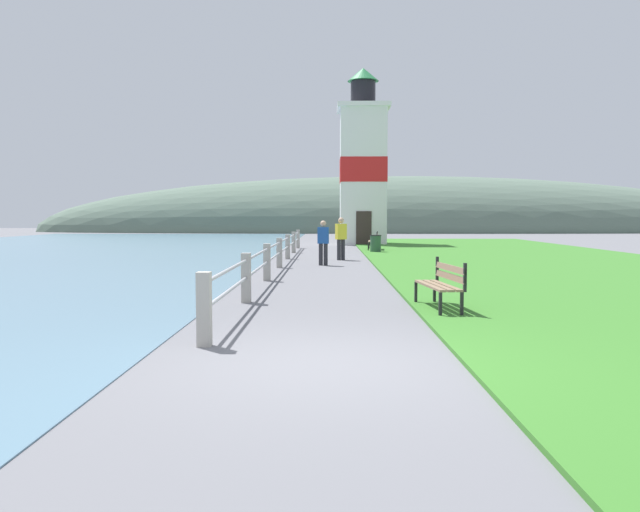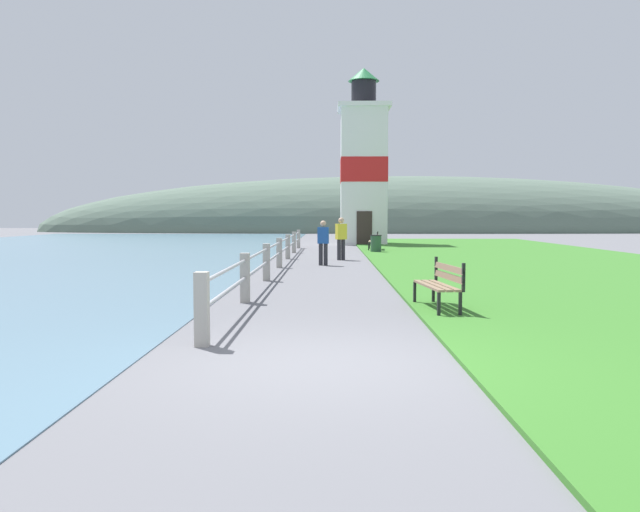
# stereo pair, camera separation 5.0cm
# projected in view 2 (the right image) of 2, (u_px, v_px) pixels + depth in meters

# --- Properties ---
(ground_plane) EXTENTS (160.00, 160.00, 0.00)m
(ground_plane) POSITION_uv_depth(u_px,v_px,m) (318.00, 365.00, 7.26)
(ground_plane) COLOR slate
(grass_verge) EXTENTS (12.00, 46.06, 0.06)m
(grass_verge) POSITION_uv_depth(u_px,v_px,m) (538.00, 263.00, 22.45)
(grass_verge) COLOR #387528
(grass_verge) RESTS_ON ground_plane
(seawall_railing) EXTENTS (0.18, 25.28, 0.99)m
(seawall_railing) POSITION_uv_depth(u_px,v_px,m) (279.00, 251.00, 20.77)
(seawall_railing) COLOR #A8A399
(seawall_railing) RESTS_ON ground_plane
(park_bench_near) EXTENTS (0.66, 1.74, 0.94)m
(park_bench_near) POSITION_uv_depth(u_px,v_px,m) (441.00, 282.00, 11.28)
(park_bench_near) COLOR #846B51
(park_bench_near) RESTS_ON ground_plane
(park_bench_midway) EXTENTS (0.62, 1.69, 0.94)m
(park_bench_midway) POSITION_uv_depth(u_px,v_px,m) (375.00, 240.00, 30.86)
(park_bench_midway) COLOR #846B51
(park_bench_midway) RESTS_ON ground_plane
(lighthouse) EXTENTS (3.11, 3.11, 10.54)m
(lighthouse) POSITION_uv_depth(u_px,v_px,m) (363.00, 168.00, 37.52)
(lighthouse) COLOR white
(lighthouse) RESTS_ON ground_plane
(person_strolling) EXTENTS (0.46, 0.39, 1.66)m
(person_strolling) POSITION_uv_depth(u_px,v_px,m) (341.00, 237.00, 24.32)
(person_strolling) COLOR #28282D
(person_strolling) RESTS_ON ground_plane
(person_by_railing) EXTENTS (0.40, 0.24, 1.56)m
(person_by_railing) POSITION_uv_depth(u_px,v_px,m) (323.00, 241.00, 21.72)
(person_by_railing) COLOR #28282D
(person_by_railing) RESTS_ON ground_plane
(trash_bin) EXTENTS (0.54, 0.54, 0.84)m
(trash_bin) POSITION_uv_depth(u_px,v_px,m) (376.00, 244.00, 29.04)
(trash_bin) COLOR #2D5138
(trash_bin) RESTS_ON ground_plane
(distant_hillside) EXTENTS (80.00, 16.00, 12.00)m
(distant_hillside) POSITION_uv_depth(u_px,v_px,m) (403.00, 232.00, 67.69)
(distant_hillside) COLOR #566B5B
(distant_hillside) RESTS_ON ground_plane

